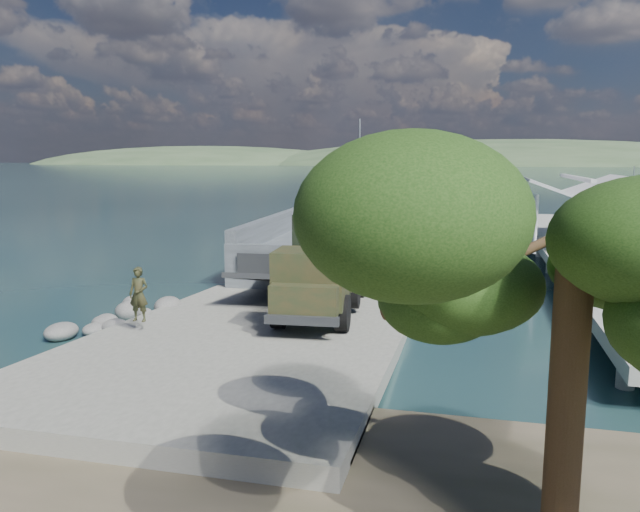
# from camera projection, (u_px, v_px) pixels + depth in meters

# --- Properties ---
(ground) EXTENTS (1400.00, 1400.00, 0.00)m
(ground) POSITION_uv_depth(u_px,v_px,m) (260.00, 340.00, 21.93)
(ground) COLOR #1A3C3F
(ground) RESTS_ON ground
(boat_ramp) EXTENTS (10.00, 18.00, 0.50)m
(boat_ramp) POSITION_uv_depth(u_px,v_px,m) (250.00, 341.00, 20.93)
(boat_ramp) COLOR slate
(boat_ramp) RESTS_ON ground
(shoreline_rocks) EXTENTS (3.20, 5.60, 0.90)m
(shoreline_rocks) POSITION_uv_depth(u_px,v_px,m) (111.00, 325.00, 23.87)
(shoreline_rocks) COLOR #5A5A57
(shoreline_rocks) RESTS_ON ground
(distant_headlands) EXTENTS (1000.00, 240.00, 48.00)m
(distant_headlands) POSITION_uv_depth(u_px,v_px,m) (525.00, 165.00, 547.19)
(distant_headlands) COLOR #374E31
(distant_headlands) RESTS_ON ground
(pier) EXTENTS (6.40, 44.00, 6.10)m
(pier) POSITION_uv_depth(u_px,v_px,m) (575.00, 239.00, 36.60)
(pier) COLOR #97988F
(pier) RESTS_ON ground
(landing_craft) EXTENTS (10.33, 35.16, 10.34)m
(landing_craft) POSITION_uv_depth(u_px,v_px,m) (357.00, 238.00, 43.29)
(landing_craft) COLOR #434A4F
(landing_craft) RESTS_ON ground
(military_truck) EXTENTS (3.11, 8.16, 3.71)m
(military_truck) POSITION_uv_depth(u_px,v_px,m) (324.00, 263.00, 23.86)
(military_truck) COLOR black
(military_truck) RESTS_ON boat_ramp
(soldier) EXTENTS (0.69, 0.47, 1.84)m
(soldier) POSITION_uv_depth(u_px,v_px,m) (139.00, 306.00, 20.89)
(soldier) COLOR #23321B
(soldier) RESTS_ON boat_ramp
(sailboat_near) EXTENTS (1.68, 4.88, 5.85)m
(sailboat_near) POSITION_uv_depth(u_px,v_px,m) (629.00, 234.00, 50.05)
(sailboat_near) COLOR silver
(sailboat_near) RESTS_ON ground
(sailboat_far) EXTENTS (3.39, 5.46, 6.41)m
(sailboat_far) POSITION_uv_depth(u_px,v_px,m) (636.00, 232.00, 50.65)
(sailboat_far) COLOR silver
(sailboat_far) RESTS_ON ground
(overhang_tree) EXTENTS (6.55, 6.03, 5.94)m
(overhang_tree) POSITION_uv_depth(u_px,v_px,m) (539.00, 267.00, 8.96)
(overhang_tree) COLOR #392A16
(overhang_tree) RESTS_ON ground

